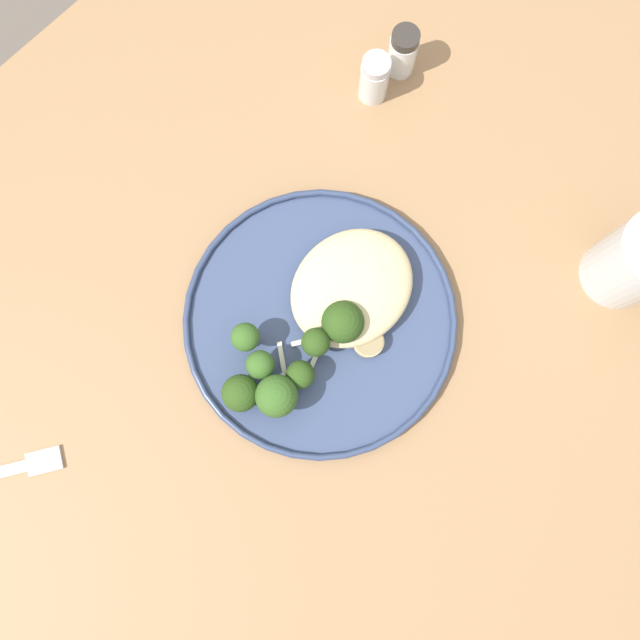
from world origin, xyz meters
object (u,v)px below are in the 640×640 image
at_px(seared_scallop_on_noodles, 363,299).
at_px(broccoli_floret_left_leaning, 343,322).
at_px(dinner_plate, 320,322).
at_px(seared_scallop_rear_pale, 383,253).
at_px(broccoli_floret_split_head, 300,375).
at_px(seared_scallop_left_edge, 368,342).
at_px(broccoli_floret_tall_stalk, 277,396).
at_px(salt_shaker, 374,78).
at_px(broccoli_floret_center_pile, 316,342).
at_px(broccoli_floret_beside_noodles, 240,393).
at_px(seared_scallop_center_golden, 361,263).
at_px(broccoli_floret_front_edge, 260,365).
at_px(seared_scallop_large_seared, 342,296).
at_px(broccoli_floret_small_sprig, 246,338).
at_px(pepper_shaker, 403,52).
at_px(seared_scallop_half_hidden, 393,277).
at_px(water_glass, 635,263).

distance_m(seared_scallop_on_noodles, broccoli_floret_left_leaning, 0.04).
height_order(dinner_plate, seared_scallop_rear_pale, seared_scallop_rear_pale).
relative_size(seared_scallop_on_noodles, broccoli_floret_split_head, 0.79).
height_order(seared_scallop_on_noodles, broccoli_floret_left_leaning, broccoli_floret_left_leaning).
height_order(seared_scallop_left_edge, broccoli_floret_tall_stalk, broccoli_floret_tall_stalk).
bearing_deg(salt_shaker, seared_scallop_left_edge, -136.35).
height_order(seared_scallop_rear_pale, broccoli_floret_center_pile, broccoli_floret_center_pile).
height_order(seared_scallop_rear_pale, broccoli_floret_left_leaning, broccoli_floret_left_leaning).
bearing_deg(broccoli_floret_beside_noodles, seared_scallop_rear_pale, 0.87).
relative_size(seared_scallop_center_golden, broccoli_floret_front_edge, 0.55).
bearing_deg(seared_scallop_rear_pale, seared_scallop_large_seared, -178.02).
bearing_deg(broccoli_floret_center_pile, broccoli_floret_small_sprig, 132.06).
bearing_deg(seared_scallop_left_edge, broccoli_floret_front_edge, 148.70).
bearing_deg(pepper_shaker, seared_scallop_large_seared, -148.66).
bearing_deg(seared_scallop_half_hidden, water_glass, -42.54).
height_order(dinner_plate, broccoli_floret_tall_stalk, broccoli_floret_tall_stalk).
bearing_deg(broccoli_floret_left_leaning, pepper_shaker, 32.80).
bearing_deg(seared_scallop_center_golden, pepper_shaker, 34.01).
distance_m(seared_scallop_large_seared, broccoli_floret_beside_noodles, 0.15).
height_order(dinner_plate, seared_scallop_center_golden, seared_scallop_center_golden).
xyz_separation_m(seared_scallop_rear_pale, broccoli_floret_front_edge, (-0.18, 0.00, 0.02)).
bearing_deg(pepper_shaker, seared_scallop_on_noodles, -143.94).
bearing_deg(seared_scallop_left_edge, seared_scallop_on_noodles, 51.41).
height_order(seared_scallop_left_edge, broccoli_floret_small_sprig, broccoli_floret_small_sprig).
relative_size(seared_scallop_left_edge, broccoli_floret_left_leaning, 0.57).
relative_size(dinner_plate, seared_scallop_half_hidden, 11.97).
bearing_deg(broccoli_floret_front_edge, seared_scallop_on_noodles, -10.51).
bearing_deg(salt_shaker, seared_scallop_center_golden, -139.04).
relative_size(seared_scallop_rear_pale, broccoli_floret_tall_stalk, 0.38).
height_order(broccoli_floret_small_sprig, water_glass, water_glass).
relative_size(seared_scallop_left_edge, broccoli_floret_small_sprig, 0.60).
relative_size(dinner_plate, broccoli_floret_front_edge, 5.80).
xyz_separation_m(seared_scallop_on_noodles, broccoli_floret_front_edge, (-0.12, 0.02, 0.02)).
xyz_separation_m(broccoli_floret_center_pile, pepper_shaker, (0.29, 0.16, -0.01)).
distance_m(seared_scallop_on_noodles, pepper_shaker, 0.28).
distance_m(seared_scallop_center_golden, seared_scallop_left_edge, 0.08).
bearing_deg(broccoli_floret_front_edge, seared_scallop_center_golden, 2.43).
bearing_deg(broccoli_floret_split_head, seared_scallop_rear_pale, 11.81).
relative_size(broccoli_floret_left_leaning, pepper_shaker, 0.85).
distance_m(broccoli_floret_left_leaning, salt_shaker, 0.27).
height_order(seared_scallop_half_hidden, salt_shaker, salt_shaker).
bearing_deg(seared_scallop_center_golden, broccoli_floret_front_edge, -177.57).
distance_m(seared_scallop_rear_pale, seared_scallop_large_seared, 0.06).
height_order(seared_scallop_half_hidden, broccoli_floret_center_pile, broccoli_floret_center_pile).
bearing_deg(seared_scallop_half_hidden, seared_scallop_left_edge, -155.80).
bearing_deg(seared_scallop_center_golden, seared_scallop_on_noodles, -131.43).
height_order(seared_scallop_center_golden, broccoli_floret_center_pile, broccoli_floret_center_pile).
xyz_separation_m(broccoli_floret_left_leaning, pepper_shaker, (0.26, 0.17, -0.01)).
relative_size(broccoli_floret_split_head, salt_shaker, 0.65).
relative_size(broccoli_floret_tall_stalk, salt_shaker, 0.86).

